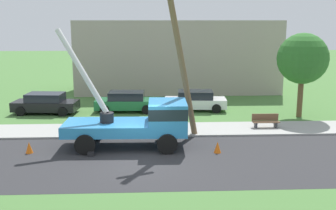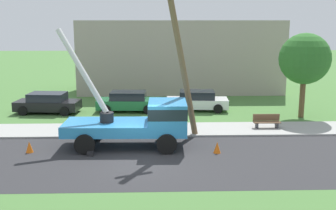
{
  "view_description": "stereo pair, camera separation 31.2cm",
  "coord_description": "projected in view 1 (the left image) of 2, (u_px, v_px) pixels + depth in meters",
  "views": [
    {
      "loc": [
        0.36,
        -17.93,
        6.31
      ],
      "look_at": [
        1.34,
        2.57,
        2.06
      ],
      "focal_mm": 43.25,
      "sensor_mm": 36.0,
      "label": 1
    },
    {
      "loc": [
        0.67,
        -17.94,
        6.31
      ],
      "look_at": [
        1.34,
        2.57,
        2.06
      ],
      "focal_mm": 43.25,
      "sensor_mm": 36.0,
      "label": 2
    }
  ],
  "objects": [
    {
      "name": "roadside_tree_near",
      "position": [
        303.0,
        59.0,
        26.56
      ],
      "size": [
        3.35,
        3.35,
        5.6
      ],
      "color": "brown",
      "rests_on": "ground"
    },
    {
      "name": "parked_sedan_white",
      "position": [
        195.0,
        101.0,
        29.16
      ],
      "size": [
        4.52,
        2.23,
        1.42
      ],
      "color": "silver",
      "rests_on": "ground"
    },
    {
      "name": "sidewalk_strip",
      "position": [
        143.0,
        130.0,
        23.81
      ],
      "size": [
        80.0,
        2.94,
        0.1
      ],
      "primitive_type": "cube",
      "color": "#9E9E99",
      "rests_on": "ground"
    },
    {
      "name": "road_asphalt",
      "position": [
        142.0,
        160.0,
        18.8
      ],
      "size": [
        80.0,
        7.34,
        0.01
      ],
      "primitive_type": "cube",
      "color": "#2B2B2D",
      "rests_on": "ground"
    },
    {
      "name": "ground_plane",
      "position": [
        144.0,
        107.0,
        30.53
      ],
      "size": [
        120.0,
        120.0,
        0.0
      ],
      "primitive_type": "plane",
      "color": "#477538"
    },
    {
      "name": "traffic_cone_behind",
      "position": [
        29.0,
        148.0,
        19.71
      ],
      "size": [
        0.36,
        0.36,
        0.56
      ],
      "primitive_type": "cone",
      "color": "orange",
      "rests_on": "ground"
    },
    {
      "name": "leaning_utility_pole",
      "position": [
        180.0,
        55.0,
        21.46
      ],
      "size": [
        2.54,
        1.55,
        8.85
      ],
      "color": "brown",
      "rests_on": "ground"
    },
    {
      "name": "utility_truck",
      "position": [
        142.0,
        120.0,
        20.53
      ],
      "size": [
        6.76,
        3.21,
        5.98
      ],
      "color": "#2D84C6",
      "rests_on": "ground"
    },
    {
      "name": "traffic_cone_ahead",
      "position": [
        218.0,
        147.0,
        19.77
      ],
      "size": [
        0.36,
        0.36,
        0.56
      ],
      "primitive_type": "cone",
      "color": "orange",
      "rests_on": "ground"
    },
    {
      "name": "parked_sedan_green",
      "position": [
        127.0,
        102.0,
        28.8
      ],
      "size": [
        4.49,
        2.17,
        1.42
      ],
      "color": "#1E6638",
      "rests_on": "ground"
    },
    {
      "name": "park_bench",
      "position": [
        266.0,
        121.0,
        24.14
      ],
      "size": [
        1.6,
        0.45,
        0.9
      ],
      "color": "brown",
      "rests_on": "ground"
    },
    {
      "name": "parked_sedan_black",
      "position": [
        46.0,
        103.0,
        28.2
      ],
      "size": [
        4.55,
        2.28,
        1.42
      ],
      "color": "black",
      "rests_on": "ground"
    },
    {
      "name": "lowrise_building_backdrop",
      "position": [
        177.0,
        56.0,
        37.05
      ],
      "size": [
        18.0,
        6.0,
        6.4
      ],
      "primitive_type": "cube",
      "color": "#A5998C",
      "rests_on": "ground"
    }
  ]
}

